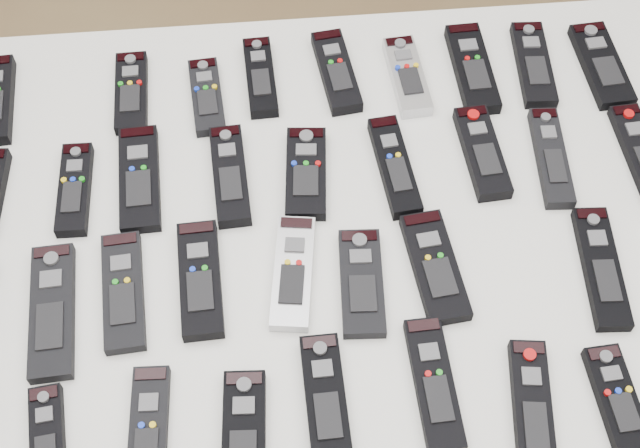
{
  "coord_description": "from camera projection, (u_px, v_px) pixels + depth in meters",
  "views": [
    {
      "loc": [
        -0.07,
        -0.83,
        1.9
      ],
      "look_at": [
        -0.01,
        -0.14,
        0.8
      ],
      "focal_mm": 50.0,
      "sensor_mm": 36.0,
      "label": 1
    }
  ],
  "objects": [
    {
      "name": "ground",
      "position": [
        320.0,
        358.0,
        2.06
      ],
      "size": [
        4.0,
        4.0,
        0.0
      ],
      "primitive_type": "plane",
      "color": "#8C6647",
      "rests_on": "ground"
    },
    {
      "name": "table",
      "position": [
        320.0,
        251.0,
        1.37
      ],
      "size": [
        1.25,
        0.88,
        0.78
      ],
      "color": "white",
      "rests_on": "ground"
    },
    {
      "name": "remote_1",
      "position": [
        131.0,
        93.0,
        1.46
      ],
      "size": [
        0.05,
        0.16,
        0.02
      ],
      "primitive_type": "cube",
      "rotation": [
        0.0,
        0.0,
        0.02
      ],
      "color": "black",
      "rests_on": "table"
    },
    {
      "name": "remote_2",
      "position": [
        207.0,
        97.0,
        1.45
      ],
      "size": [
        0.06,
        0.15,
        0.02
      ],
      "primitive_type": "cube",
      "rotation": [
        0.0,
        0.0,
        0.08
      ],
      "color": "black",
      "rests_on": "table"
    },
    {
      "name": "remote_3",
      "position": [
        260.0,
        77.0,
        1.47
      ],
      "size": [
        0.05,
        0.16,
        0.02
      ],
      "primitive_type": "cube",
      "rotation": [
        0.0,
        0.0,
        0.04
      ],
      "color": "black",
      "rests_on": "table"
    },
    {
      "name": "remote_4",
      "position": [
        336.0,
        72.0,
        1.48
      ],
      "size": [
        0.07,
        0.17,
        0.02
      ],
      "primitive_type": "cube",
      "rotation": [
        0.0,
        0.0,
        0.12
      ],
      "color": "black",
      "rests_on": "table"
    },
    {
      "name": "remote_5",
      "position": [
        407.0,
        76.0,
        1.47
      ],
      "size": [
        0.06,
        0.16,
        0.02
      ],
      "primitive_type": "cube",
      "rotation": [
        0.0,
        0.0,
        0.07
      ],
      "color": "#B7B7BC",
      "rests_on": "table"
    },
    {
      "name": "remote_6",
      "position": [
        472.0,
        69.0,
        1.48
      ],
      "size": [
        0.06,
        0.19,
        0.02
      ],
      "primitive_type": "cube",
      "rotation": [
        0.0,
        0.0,
        0.03
      ],
      "color": "black",
      "rests_on": "table"
    },
    {
      "name": "remote_7",
      "position": [
        533.0,
        64.0,
        1.49
      ],
      "size": [
        0.06,
        0.18,
        0.02
      ],
      "primitive_type": "cube",
      "rotation": [
        0.0,
        0.0,
        -0.06
      ],
      "color": "black",
      "rests_on": "table"
    },
    {
      "name": "remote_8",
      "position": [
        601.0,
        65.0,
        1.49
      ],
      "size": [
        0.07,
        0.18,
        0.02
      ],
      "primitive_type": "cube",
      "rotation": [
        0.0,
        0.0,
        0.07
      ],
      "color": "black",
      "rests_on": "table"
    },
    {
      "name": "remote_10",
      "position": [
        75.0,
        189.0,
        1.35
      ],
      "size": [
        0.05,
        0.16,
        0.02
      ],
      "primitive_type": "cube",
      "rotation": [
        0.0,
        0.0,
        -0.02
      ],
      "color": "black",
      "rests_on": "table"
    },
    {
      "name": "remote_11",
      "position": [
        139.0,
        179.0,
        1.36
      ],
      "size": [
        0.07,
        0.19,
        0.02
      ],
      "primitive_type": "cube",
      "rotation": [
        0.0,
        0.0,
        0.04
      ],
      "color": "black",
      "rests_on": "table"
    },
    {
      "name": "remote_12",
      "position": [
        230.0,
        176.0,
        1.36
      ],
      "size": [
        0.06,
        0.18,
        0.02
      ],
      "primitive_type": "cube",
      "rotation": [
        0.0,
        0.0,
        0.05
      ],
      "color": "black",
      "rests_on": "table"
    },
    {
      "name": "remote_13",
      "position": [
        306.0,
        173.0,
        1.37
      ],
      "size": [
        0.07,
        0.17,
        0.02
      ],
      "primitive_type": "cube",
      "rotation": [
        0.0,
        0.0,
        -0.09
      ],
      "color": "black",
      "rests_on": "table"
    },
    {
      "name": "remote_14",
      "position": [
        394.0,
        166.0,
        1.37
      ],
      "size": [
        0.06,
        0.18,
        0.02
      ],
      "primitive_type": "cube",
      "rotation": [
        0.0,
        0.0,
        0.1
      ],
      "color": "black",
      "rests_on": "table"
    },
    {
      "name": "remote_15",
      "position": [
        482.0,
        152.0,
        1.39
      ],
      "size": [
        0.06,
        0.17,
        0.02
      ],
      "primitive_type": "cube",
      "rotation": [
        0.0,
        0.0,
        0.07
      ],
      "color": "black",
      "rests_on": "table"
    },
    {
      "name": "remote_16",
      "position": [
        551.0,
        157.0,
        1.38
      ],
      "size": [
        0.05,
        0.18,
        0.02
      ],
      "primitive_type": "cube",
      "rotation": [
        0.0,
        0.0,
        -0.06
      ],
      "color": "black",
      "rests_on": "table"
    },
    {
      "name": "remote_19",
      "position": [
        52.0,
        311.0,
        1.24
      ],
      "size": [
        0.07,
        0.21,
        0.02
      ],
      "primitive_type": "cube",
      "rotation": [
        0.0,
        0.0,
        0.05
      ],
      "color": "black",
      "rests_on": "table"
    },
    {
      "name": "remote_20",
      "position": [
        123.0,
        291.0,
        1.26
      ],
      "size": [
        0.07,
        0.19,
        0.02
      ],
      "primitive_type": "cube",
      "rotation": [
        0.0,
        0.0,
        0.07
      ],
      "color": "black",
      "rests_on": "table"
    },
    {
      "name": "remote_21",
      "position": [
        200.0,
        279.0,
        1.27
      ],
      "size": [
        0.06,
        0.18,
        0.02
      ],
      "primitive_type": "cube",
      "rotation": [
        0.0,
        0.0,
        0.04
      ],
      "color": "black",
      "rests_on": "table"
    },
    {
      "name": "remote_22",
      "position": [
        293.0,
        273.0,
        1.27
      ],
      "size": [
        0.08,
        0.19,
        0.02
      ],
      "primitive_type": "cube",
      "rotation": [
        0.0,
        0.0,
        -0.14
      ],
      "color": "#B7B7BC",
      "rests_on": "table"
    },
    {
      "name": "remote_23",
      "position": [
        362.0,
        283.0,
        1.27
      ],
      "size": [
        0.07,
        0.17,
        0.02
      ],
      "primitive_type": "cube",
      "rotation": [
        0.0,
        0.0,
        -0.06
      ],
      "color": "black",
      "rests_on": "table"
    },
    {
      "name": "remote_24",
      "position": [
        435.0,
        267.0,
        1.28
      ],
      "size": [
        0.08,
        0.18,
        0.02
      ],
      "primitive_type": "cube",
      "rotation": [
        0.0,
        0.0,
        0.11
      ],
      "color": "black",
      "rests_on": "table"
    },
    {
      "name": "remote_25",
      "position": [
        601.0,
        268.0,
        1.28
      ],
      "size": [
        0.06,
        0.2,
        0.02
      ],
      "primitive_type": "cube",
      "rotation": [
        0.0,
        0.0,
        -0.06
      ],
      "color": "black",
      "rests_on": "table"
    },
    {
      "name": "remote_28",
      "position": [
        48.0,
        442.0,
        1.14
      ],
      "size": [
        0.06,
        0.15,
        0.02
      ],
      "primitive_type": "cube",
      "rotation": [
        0.0,
        0.0,
        0.11
      ],
      "color": "black",
      "rests_on": "table"
    },
    {
      "name": "remote_29",
      "position": [
        148.0,
        436.0,
        1.15
      ],
      "size": [
        0.06,
        0.19,
        0.02
      ],
      "primitive_type": "cube",
      "rotation": [
        0.0,
        0.0,
        -0.04
      ],
      "color": "black",
      "rests_on": "table"
    },
    {
      "name": "remote_30",
      "position": [
        244.0,
        438.0,
        1.14
      ],
      "size": [
        0.07,
        0.18,
        0.02
      ],
      "primitive_type": "cube",
      "rotation": [
        0.0,
        0.0,
        -0.06
      ],
      "color": "black",
      "rests_on": "table"
    },
    {
      "name": "remote_31",
      "position": [
        326.0,
        401.0,
        1.17
      ],
      "size": [
        0.06,
        0.18,
        0.02
      ],
      "primitive_type": "cube",
      "rotation": [
        0.0,
        0.0,
        0.02
      ],
      "color": "black",
      "rests_on": "table"
    },
    {
      "name": "remote_32",
      "position": [
        434.0,
        384.0,
        1.18
      ],
      "size": [
        0.06,
        0.19,
        0.02
      ],
      "primitive_type": "cube",
      "rotation": [
        0.0,
        0.0,
        0.04
      ],
      "color": "black",
      "rests_on": "table"
    },
    {
      "name": "remote_33",
      "position": [
        532.0,
        410.0,
        1.16
      ],
      "size": [
        0.07,
        0.2,
        0.02
      ],
      "primitive_type": "cube",
      "rotation": [
        0.0,
        0.0,
        -0.13
      ],
      "color": "black",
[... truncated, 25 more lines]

